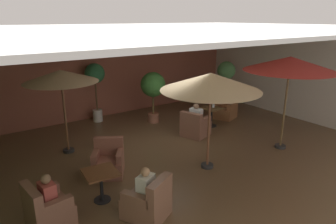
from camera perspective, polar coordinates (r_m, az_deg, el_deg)
The scene contains 21 objects.
ground_plane at distance 9.00m, azimuth 1.63°, elevation -7.37°, with size 11.39×8.89×0.02m, color brown.
wall_back_brick at distance 12.18m, azimuth -10.82°, elevation 7.45°, with size 11.39×0.08×3.46m, color #93503E.
wall_right_plain at distance 12.58m, azimuth 23.05°, elevation 6.69°, with size 0.08×8.89×3.46m, color silver.
ceiling_slab at distance 8.19m, azimuth 1.85°, elevation 15.48°, with size 11.39×8.89×0.06m, color silver.
cafe_table_front_left at distance 10.96m, azimuth 8.19°, elevation -0.12°, with size 0.66×0.66×0.68m.
armchair_front_left_north at distance 12.03m, azimuth 10.65°, elevation 0.39°, with size 0.96×0.96×0.83m.
armchair_front_left_east at distance 10.04m, azimuth 5.09°, elevation -2.73°, with size 1.01×0.98×0.86m.
cafe_table_front_right at distance 6.66m, azimuth -12.46°, elevation -12.03°, with size 0.73×0.73×0.68m.
armchair_front_right_north at distance 7.77m, azimuth -11.09°, elevation -9.19°, with size 0.99×0.99×0.89m.
armchair_front_right_east at distance 6.38m, azimuth -21.69°, elevation -16.61°, with size 0.83×0.86×0.86m.
armchair_front_right_south at distance 6.16m, azimuth -3.75°, elevation -16.50°, with size 0.98×1.03×0.88m.
patio_umbrella_tall_red at distance 9.16m, azimuth 21.87°, elevation 8.32°, with size 2.55×2.55×2.72m.
patio_umbrella_center_beige at distance 8.77m, azimuth -19.41°, elevation 6.26°, with size 2.01×2.01×2.40m.
patio_umbrella_near_wall at distance 7.40m, azimuth 8.00°, elevation 5.56°, with size 2.46×2.46×2.48m.
potted_tree_left_corner at distance 11.39m, azimuth -13.49°, elevation 6.02°, with size 0.72×0.72×2.18m.
potted_tree_mid_left at distance 12.67m, azimuth 10.81°, elevation 6.62°, with size 0.73×0.73×2.06m.
potted_tree_mid_right at distance 11.06m, azimuth -2.83°, elevation 4.70°, with size 0.90×0.90×1.88m.
patron_blue_shirt at distance 9.94m, azimuth 5.27°, elevation -0.46°, with size 0.35×0.45×0.65m.
patron_by_window at distance 5.99m, azimuth -4.23°, elevation -13.42°, with size 0.42×0.37×0.63m.
patron_with_friend at distance 6.20m, azimuth -21.66°, elevation -13.70°, with size 0.28×0.38×0.62m.
iced_drink_cup at distance 10.94m, azimuth 8.49°, elevation 1.14°, with size 0.08×0.08×0.11m, color white.
Camera 1 is at (-4.89, -6.56, 3.74)m, focal length 32.56 mm.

